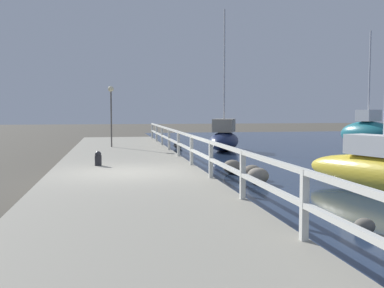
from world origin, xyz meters
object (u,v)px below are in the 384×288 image
Objects in this scene: dock_lamp at (111,100)px; sailboat_teal at (368,133)px; mooring_bollard at (98,158)px; sailboat_navy at (224,138)px; sailboat_yellow at (384,170)px.

dock_lamp is 0.45× the size of sailboat_teal.
mooring_bollard is 7.99m from dock_lamp.
mooring_bollard is 0.16× the size of dock_lamp.
sailboat_yellow is (0.89, -12.84, -0.06)m from sailboat_navy.
dock_lamp is 14.54m from sailboat_teal.
dock_lamp is at bearing 102.11° from sailboat_yellow.
mooring_bollard is 0.07× the size of sailboat_teal.
mooring_bollard is 0.07× the size of sailboat_yellow.
sailboat_navy reaches higher than sailboat_teal.
sailboat_teal is 0.97× the size of sailboat_yellow.
sailboat_teal is (14.40, 0.83, -1.77)m from dock_lamp.
sailboat_yellow is at bearing -33.11° from mooring_bollard.
sailboat_navy is at bearing 77.48° from sailboat_yellow.
mooring_bollard is 8.56m from sailboat_yellow.
mooring_bollard is at bearing 130.43° from sailboat_yellow.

